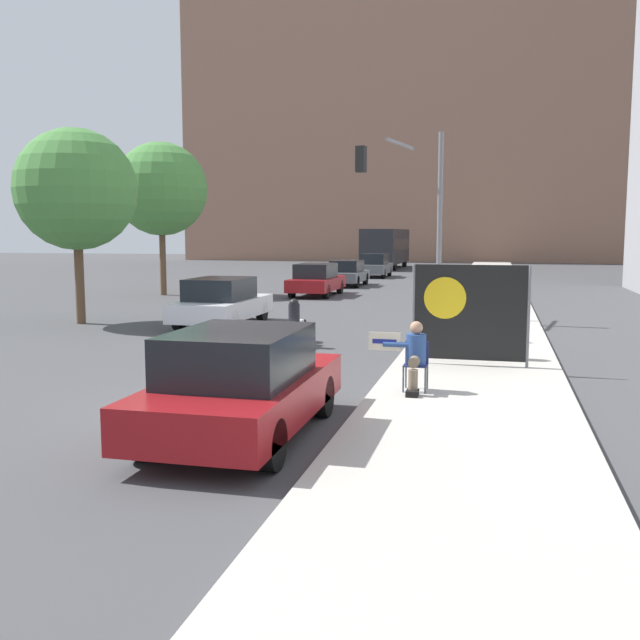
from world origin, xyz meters
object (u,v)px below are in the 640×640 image
protest_banner (469,312)px  car_on_road_far_lane (375,266)px  traffic_light_pole (410,195)px  parked_car_curbside (241,384)px  city_bus_on_road (386,246)px  street_tree_midblock (161,189)px  motorcycle_on_road (295,326)px  car_on_road_midblock (316,280)px  seated_protester (414,354)px  car_on_road_distant (347,273)px  car_on_road_nearest (222,302)px  jogger_on_sidewalk (483,319)px  street_tree_near_curb (76,190)px  pedestrian_behind (468,303)px

protest_banner → car_on_road_far_lane: bearing=103.0°
traffic_light_pole → car_on_road_far_lane: bearing=102.2°
parked_car_curbside → city_bus_on_road: 48.49m
street_tree_midblock → protest_banner: bearing=-46.9°
car_on_road_far_lane → motorcycle_on_road: size_ratio=1.96×
car_on_road_midblock → city_bus_on_road: 26.06m
protest_banner → car_on_road_midblock: 18.14m
seated_protester → car_on_road_distant: bearing=113.7°
car_on_road_distant → street_tree_midblock: bearing=-132.9°
city_bus_on_road → protest_banner: bearing=-79.2°
seated_protester → parked_car_curbside: (-2.05, -2.85, -0.03)m
seated_protester → car_on_road_nearest: bearing=138.8°
protest_banner → car_on_road_nearest: (-7.57, 5.58, -0.48)m
jogger_on_sidewalk → city_bus_on_road: 42.49m
jogger_on_sidewalk → city_bus_on_road: bearing=-77.5°
seated_protester → parked_car_curbside: bearing=-116.1°
traffic_light_pole → jogger_on_sidewalk: bearing=-71.4°
traffic_light_pole → street_tree_near_curb: bearing=-161.5°
parked_car_curbside → car_on_road_distant: (-4.37, 28.38, -0.05)m
jogger_on_sidewalk → car_on_road_distant: 23.09m
car_on_road_far_lane → car_on_road_distant: bearing=-90.9°
motorcycle_on_road → car_on_road_nearest: bearing=134.3°
car_on_road_far_lane → motorcycle_on_road: 28.75m
seated_protester → car_on_road_midblock: bearing=118.4°
protest_banner → city_bus_on_road: bearing=100.8°
car_on_road_midblock → traffic_light_pole: bearing=-57.9°
protest_banner → car_on_road_midblock: (-7.37, 16.57, -0.49)m
car_on_road_far_lane → street_tree_near_curb: street_tree_near_curb is taller
protest_banner → street_tree_near_curb: bearing=157.3°
motorcycle_on_road → parked_car_curbside: bearing=-79.4°
jogger_on_sidewalk → traffic_light_pole: traffic_light_pole is taller
seated_protester → city_bus_on_road: city_bus_on_road is taller
traffic_light_pole → car_on_road_distant: 15.63m
seated_protester → jogger_on_sidewalk: size_ratio=0.73×
seated_protester → car_on_road_distant: size_ratio=0.28×
traffic_light_pole → street_tree_midblock: bearing=150.3°
car_on_road_nearest → street_tree_midblock: street_tree_midblock is taller
car_on_road_nearest → street_tree_midblock: 12.42m
parked_car_curbside → car_on_road_nearest: size_ratio=0.98×
jogger_on_sidewalk → city_bus_on_road: size_ratio=0.16×
parked_car_curbside → car_on_road_far_lane: (-4.25, 36.44, -0.00)m
motorcycle_on_road → seated_protester: bearing=-54.7°
pedestrian_behind → parked_car_curbside: 9.45m
pedestrian_behind → street_tree_near_curb: 12.43m
seated_protester → jogger_on_sidewalk: (1.07, 3.69, 0.20)m
jogger_on_sidewalk → car_on_road_nearest: jogger_on_sidewalk is taller
pedestrian_behind → city_bus_on_road: 39.96m
protest_banner → parked_car_curbside: 6.29m
car_on_road_nearest → car_on_road_midblock: 11.00m
seated_protester → pedestrian_behind: size_ratio=0.65×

